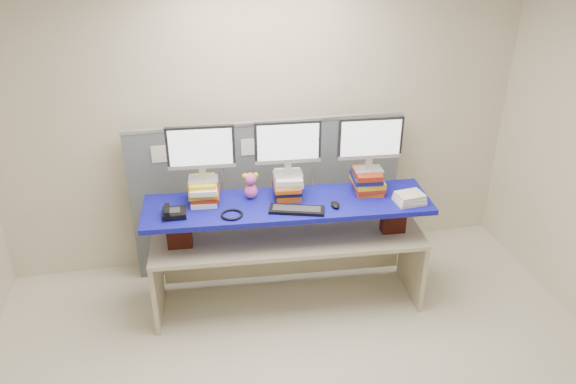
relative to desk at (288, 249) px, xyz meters
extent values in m
cube|color=beige|center=(-0.05, -1.11, 0.83)|extent=(5.00, 4.00, 2.80)
cube|color=white|center=(-0.05, -1.11, 2.23)|extent=(5.00, 4.00, 0.01)
cube|color=#51575F|center=(-0.92, 0.67, 0.18)|extent=(0.85, 0.05, 1.50)
cube|color=#51575F|center=(-0.05, 0.67, 0.18)|extent=(0.85, 0.05, 1.50)
cube|color=#51575F|center=(0.81, 0.67, 0.18)|extent=(0.85, 0.05, 1.50)
cube|color=silver|center=(-0.05, 0.67, 0.94)|extent=(2.60, 0.06, 0.03)
cube|color=white|center=(-1.00, 0.64, 0.73)|extent=(0.20, 0.00, 0.16)
cube|color=white|center=(-0.20, 0.64, 0.73)|extent=(0.20, 0.00, 0.16)
cube|color=white|center=(0.05, 0.64, 0.73)|extent=(0.20, 0.00, 0.16)
cube|color=white|center=(0.85, 0.64, 0.73)|extent=(0.20, 0.00, 0.16)
cube|color=#B9AD8D|center=(0.00, 0.00, 0.12)|extent=(2.39, 0.85, 0.04)
cube|color=#B9AD8D|center=(-1.15, 0.08, -0.23)|extent=(0.08, 0.64, 0.68)
cube|color=#B9AD8D|center=(1.15, -0.08, -0.23)|extent=(0.08, 0.64, 0.68)
cube|color=maroon|center=(-0.92, 0.01, 0.28)|extent=(0.21, 0.13, 0.28)
cube|color=maroon|center=(0.91, -0.11, 0.28)|extent=(0.21, 0.13, 0.28)
cube|color=#090C7C|center=(0.00, 0.00, 0.44)|extent=(2.45, 0.77, 0.04)
cube|color=white|center=(-0.69, 0.16, 0.49)|extent=(0.23, 0.29, 0.04)
cube|color=maroon|center=(-0.67, 0.17, 0.52)|extent=(0.26, 0.30, 0.04)
cube|color=gold|center=(-0.69, 0.17, 0.56)|extent=(0.25, 0.27, 0.04)
cube|color=white|center=(-0.68, 0.16, 0.61)|extent=(0.25, 0.32, 0.04)
cube|color=gold|center=(-0.69, 0.18, 0.65)|extent=(0.23, 0.28, 0.03)
cube|color=#B74B11|center=(0.02, 0.11, 0.49)|extent=(0.22, 0.27, 0.05)
cube|color=#131754|center=(0.02, 0.13, 0.54)|extent=(0.27, 0.29, 0.04)
cube|color=#B74B11|center=(0.01, 0.12, 0.57)|extent=(0.25, 0.31, 0.03)
cube|color=white|center=(0.03, 0.13, 0.61)|extent=(0.26, 0.29, 0.03)
cube|color=white|center=(0.03, 0.12, 0.65)|extent=(0.25, 0.30, 0.05)
cube|color=#B74B11|center=(0.73, 0.07, 0.48)|extent=(0.25, 0.29, 0.03)
cube|color=maroon|center=(0.73, 0.07, 0.52)|extent=(0.27, 0.30, 0.03)
cube|color=gold|center=(0.72, 0.08, 0.56)|extent=(0.26, 0.30, 0.04)
cube|color=#131754|center=(0.71, 0.07, 0.60)|extent=(0.27, 0.30, 0.04)
cube|color=maroon|center=(0.71, 0.07, 0.64)|extent=(0.24, 0.30, 0.05)
cube|color=#B4B3B9|center=(-0.68, 0.17, 0.67)|extent=(0.25, 0.17, 0.02)
cube|color=#B4B3B9|center=(-0.68, 0.17, 0.73)|extent=(0.06, 0.05, 0.10)
cube|color=black|center=(-0.68, 0.17, 0.96)|extent=(0.55, 0.08, 0.36)
cube|color=white|center=(-0.68, 0.15, 0.96)|extent=(0.51, 0.04, 0.32)
cube|color=#B4B3B9|center=(0.02, 0.12, 0.68)|extent=(0.25, 0.17, 0.02)
cube|color=#B4B3B9|center=(0.02, 0.12, 0.73)|extent=(0.06, 0.05, 0.10)
cube|color=black|center=(0.02, 0.12, 0.97)|extent=(0.55, 0.08, 0.36)
cube|color=white|center=(0.02, 0.10, 0.97)|extent=(0.51, 0.04, 0.32)
cube|color=#B4B3B9|center=(0.72, 0.07, 0.67)|extent=(0.25, 0.17, 0.02)
cube|color=#B4B3B9|center=(0.72, 0.07, 0.73)|extent=(0.06, 0.05, 0.10)
cube|color=black|center=(0.72, 0.07, 0.96)|extent=(0.55, 0.08, 0.36)
cube|color=white|center=(0.72, 0.05, 0.96)|extent=(0.51, 0.04, 0.32)
cube|color=black|center=(0.04, -0.16, 0.48)|extent=(0.47, 0.27, 0.02)
cube|color=#2B2B2E|center=(0.04, -0.16, 0.49)|extent=(0.40, 0.21, 0.00)
ellipsoid|color=black|center=(0.37, -0.15, 0.49)|extent=(0.11, 0.14, 0.04)
cube|color=black|center=(-0.94, -0.04, 0.49)|extent=(0.19, 0.17, 0.05)
cube|color=#2B2B2E|center=(-0.94, -0.04, 0.52)|extent=(0.09, 0.09, 0.01)
cube|color=black|center=(-1.00, -0.03, 0.53)|extent=(0.04, 0.17, 0.03)
torus|color=black|center=(-0.49, -0.13, 0.48)|extent=(0.19, 0.19, 0.02)
ellipsoid|color=#E557A3|center=(-0.29, 0.14, 0.53)|extent=(0.11, 0.10, 0.13)
sphere|color=#E557A3|center=(-0.29, 0.14, 0.65)|extent=(0.10, 0.10, 0.10)
sphere|color=yellow|center=(-0.34, 0.14, 0.68)|extent=(0.05, 0.05, 0.05)
sphere|color=yellow|center=(-0.25, 0.14, 0.68)|extent=(0.05, 0.05, 0.05)
cube|color=beige|center=(1.00, -0.20, 0.48)|extent=(0.25, 0.21, 0.03)
cube|color=beige|center=(1.00, -0.20, 0.51)|extent=(0.24, 0.20, 0.03)
cube|color=beige|center=(1.00, -0.20, 0.54)|extent=(0.23, 0.19, 0.03)
camera|label=1|loc=(-0.84, -4.06, 2.72)|focal=35.00mm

